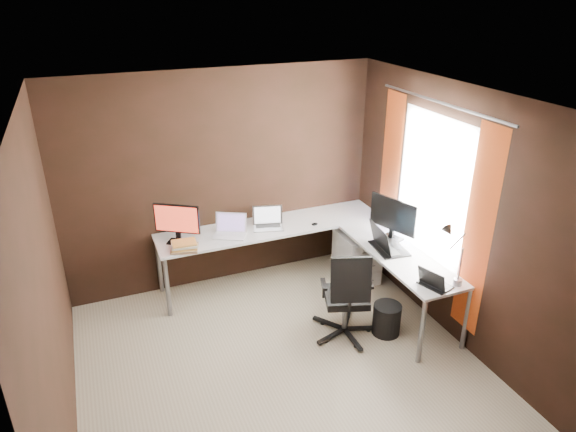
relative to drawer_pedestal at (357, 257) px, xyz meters
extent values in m
cube|color=#B7AC8F|center=(-1.43, -1.15, -0.30)|extent=(3.60, 3.60, 0.00)
cube|color=white|center=(-1.43, -1.15, 2.20)|extent=(3.60, 3.60, 0.00)
cube|color=black|center=(-1.43, 0.65, 0.95)|extent=(3.60, 0.00, 2.50)
cube|color=black|center=(-1.43, -2.95, 0.95)|extent=(3.60, 0.00, 2.50)
cube|color=black|center=(-3.23, -1.15, 0.95)|extent=(0.00, 3.60, 2.50)
cube|color=black|center=(0.37, -1.15, 0.95)|extent=(0.00, 3.60, 2.50)
cube|color=white|center=(0.36, -0.80, 1.15)|extent=(0.00, 1.00, 1.30)
cube|color=#C85017|center=(0.32, -1.53, 0.95)|extent=(0.01, 0.35, 2.00)
cube|color=#C85017|center=(0.32, -0.08, 0.95)|extent=(0.01, 0.35, 2.00)
cylinder|color=slate|center=(0.32, -0.80, 1.98)|extent=(0.02, 1.90, 0.02)
cube|color=white|center=(-0.96, 0.35, 0.41)|extent=(2.65, 0.60, 0.03)
cube|color=white|center=(0.07, -0.78, 0.41)|extent=(0.60, 1.65, 0.03)
cylinder|color=slate|center=(-2.24, 0.09, 0.05)|extent=(0.05, 0.05, 0.70)
cylinder|color=slate|center=(-2.24, 0.61, 0.05)|extent=(0.05, 0.05, 0.70)
cylinder|color=slate|center=(-0.19, -1.56, 0.05)|extent=(0.05, 0.05, 0.70)
cylinder|color=slate|center=(0.33, -1.56, 0.05)|extent=(0.05, 0.05, 0.70)
cylinder|color=slate|center=(0.33, 0.61, 0.05)|extent=(0.05, 0.05, 0.70)
cube|color=white|center=(0.00, 0.00, 0.00)|extent=(0.42, 0.50, 0.60)
cube|color=black|center=(-2.04, 0.34, 0.44)|extent=(0.26, 0.24, 0.01)
cube|color=black|center=(-2.03, 0.35, 0.50)|extent=(0.06, 0.05, 0.10)
cube|color=black|center=(-2.03, 0.35, 0.71)|extent=(0.44, 0.29, 0.32)
cube|color=red|center=(-2.04, 0.34, 0.71)|extent=(0.40, 0.26, 0.29)
cube|color=black|center=(0.16, -0.46, 0.44)|extent=(0.21, 0.26, 0.01)
cube|color=black|center=(0.14, -0.47, 0.50)|extent=(0.05, 0.06, 0.10)
cube|color=black|center=(0.14, -0.47, 0.73)|extent=(0.23, 0.56, 0.36)
cube|color=#274AB5|center=(0.15, -0.46, 0.73)|extent=(0.20, 0.52, 0.33)
cube|color=white|center=(-1.48, 0.28, 0.44)|extent=(0.42, 0.38, 0.02)
cube|color=white|center=(-1.43, 0.36, 0.55)|extent=(0.34, 0.22, 0.22)
cube|color=#8065A3|center=(-1.44, 0.36, 0.55)|extent=(0.30, 0.19, 0.19)
cube|color=silver|center=(-1.01, 0.31, 0.44)|extent=(0.39, 0.32, 0.02)
cube|color=silver|center=(-0.99, 0.40, 0.55)|extent=(0.35, 0.15, 0.21)
cube|color=silver|center=(-0.99, 0.39, 0.55)|extent=(0.31, 0.13, 0.18)
cube|color=black|center=(0.00, -0.66, 0.44)|extent=(0.34, 0.46, 0.02)
cube|color=black|center=(-0.12, -0.64, 0.58)|extent=(0.12, 0.43, 0.27)
cube|color=#1E2F3D|center=(-0.11, -0.64, 0.58)|extent=(0.10, 0.38, 0.23)
cube|color=black|center=(0.00, -1.43, 0.44)|extent=(0.28, 0.33, 0.02)
cube|color=black|center=(-0.07, -1.46, 0.53)|extent=(0.14, 0.29, 0.18)
cube|color=#B94B66|center=(-0.06, -1.45, 0.53)|extent=(0.12, 0.25, 0.15)
cube|color=#A07A56|center=(-2.01, 0.15, 0.44)|extent=(0.33, 0.29, 0.03)
cube|color=gold|center=(-2.01, 0.15, 0.47)|extent=(0.29, 0.25, 0.02)
cube|color=beige|center=(-2.01, 0.15, 0.49)|extent=(0.30, 0.25, 0.02)
cube|color=gold|center=(-2.01, 0.15, 0.51)|extent=(0.26, 0.21, 0.02)
ellipsoid|color=black|center=(-2.05, 0.15, 0.45)|extent=(0.10, 0.08, 0.04)
ellipsoid|color=black|center=(-0.49, 0.17, 0.45)|extent=(0.08, 0.05, 0.03)
cylinder|color=slate|center=(0.20, -1.50, 0.46)|extent=(0.08, 0.08, 0.06)
cylinder|color=slate|center=(0.20, -1.50, 0.65)|extent=(0.02, 0.02, 0.33)
cylinder|color=slate|center=(0.15, -1.47, 0.88)|extent=(0.02, 0.18, 0.24)
cone|color=slate|center=(0.10, -1.40, 0.96)|extent=(0.10, 0.13, 0.13)
cylinder|color=slate|center=(-0.63, -0.89, -0.07)|extent=(0.05, 0.05, 0.35)
cube|color=black|center=(-0.63, -0.89, 0.13)|extent=(0.53, 0.53, 0.07)
cube|color=black|center=(-0.69, -1.08, 0.45)|extent=(0.40, 0.23, 0.46)
cylinder|color=black|center=(-0.24, -1.06, -0.13)|extent=(0.37, 0.37, 0.33)
camera|label=1|loc=(-2.81, -4.68, 3.00)|focal=32.00mm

